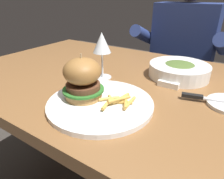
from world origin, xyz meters
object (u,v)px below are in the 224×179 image
at_px(burger_sandwich, 83,78).
at_px(table_knife, 211,99).
at_px(butter_dish, 170,82).
at_px(soup_bowl, 179,70).
at_px(wine_glass, 102,45).
at_px(main_plate, 100,103).
at_px(diner_person, 179,71).

distance_m(burger_sandwich, table_knife, 0.38).
relative_size(table_knife, butter_dish, 2.81).
bearing_deg(soup_bowl, table_knife, -47.06).
xyz_separation_m(wine_glass, soup_bowl, (0.24, 0.17, -0.10)).
xyz_separation_m(main_plate, table_knife, (0.26, 0.19, 0.01)).
height_order(table_knife, butter_dish, butter_dish).
relative_size(burger_sandwich, wine_glass, 0.78).
relative_size(table_knife, diner_person, 0.17).
xyz_separation_m(wine_glass, table_knife, (0.38, 0.02, -0.11)).
height_order(burger_sandwich, butter_dish, burger_sandwich).
bearing_deg(soup_bowl, diner_person, 103.42).
bearing_deg(table_knife, main_plate, -144.23).
bearing_deg(main_plate, soup_bowl, 70.44).
height_order(main_plate, butter_dish, butter_dish).
height_order(table_knife, soup_bowl, soup_bowl).
xyz_separation_m(table_knife, diner_person, (-0.27, 0.70, -0.19)).
xyz_separation_m(main_plate, burger_sandwich, (-0.06, -0.01, 0.07)).
height_order(butter_dish, soup_bowl, soup_bowl).
distance_m(main_plate, butter_dish, 0.27).
distance_m(wine_glass, table_knife, 0.39).
relative_size(wine_glass, soup_bowl, 0.76).
bearing_deg(butter_dish, soup_bowl, 89.86).
xyz_separation_m(table_knife, soup_bowl, (-0.14, 0.15, 0.01)).
bearing_deg(main_plate, butter_dish, 63.63).
distance_m(main_plate, soup_bowl, 0.36).
xyz_separation_m(burger_sandwich, butter_dish, (0.18, 0.25, -0.06)).
distance_m(main_plate, wine_glass, 0.24).
bearing_deg(wine_glass, butter_dish, 16.72).
bearing_deg(butter_dish, diner_person, 101.44).
xyz_separation_m(main_plate, wine_glass, (-0.12, 0.17, 0.12)).
xyz_separation_m(main_plate, soup_bowl, (0.12, 0.34, 0.02)).
distance_m(main_plate, burger_sandwich, 0.09).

